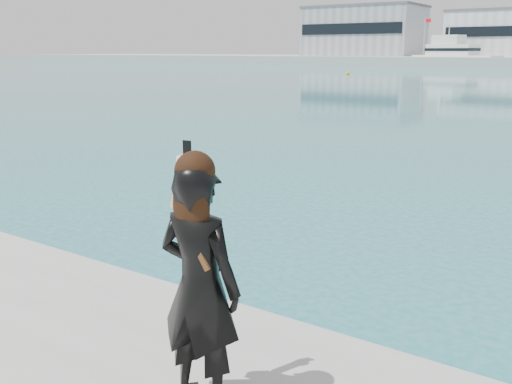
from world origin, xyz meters
TOP-DOWN VIEW (x-y plane):
  - warehouse_grey_left at (-55.00, 127.98)m, footprint 26.52×16.36m
  - warehouse_white at (-22.00, 127.98)m, footprint 24.48×15.35m
  - flagpole_left at (-37.91, 121.00)m, footprint 1.28×0.16m
  - motor_yacht at (-30.05, 115.81)m, footprint 18.31×10.04m
  - buoy_far at (-32.08, 71.32)m, footprint 0.50×0.50m
  - woman at (0.74, -0.50)m, footprint 0.67×0.46m

SIDE VIEW (x-z plane):
  - buoy_far at x=-32.08m, z-range -0.25..0.25m
  - woman at x=0.74m, z-range 0.81..2.70m
  - motor_yacht at x=-30.05m, z-range -1.80..6.44m
  - flagpole_left at x=-37.91m, z-range 2.54..10.54m
  - warehouse_white at x=-22.00m, z-range 2.01..11.51m
  - warehouse_grey_left at x=-55.00m, z-range 2.01..13.51m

